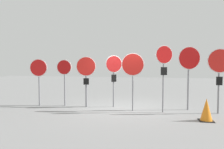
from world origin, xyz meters
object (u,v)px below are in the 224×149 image
Objects in this scene: stop_sign_0 at (39,72)px; stop_sign_1 at (64,71)px; stop_sign_3 at (114,69)px; stop_sign_4 at (133,67)px; stop_sign_6 at (189,63)px; stop_sign_7 at (220,66)px; traffic_cone_0 at (206,110)px; stop_sign_2 at (86,72)px; stop_sign_5 at (164,61)px.

stop_sign_0 is 1.01× the size of stop_sign_1.
stop_sign_3 is 1.10m from stop_sign_4.
stop_sign_1 is 0.80× the size of stop_sign_6.
stop_sign_0 is 0.81× the size of stop_sign_6.
stop_sign_7 reaches higher than traffic_cone_0.
stop_sign_2 is at bearing 170.85° from stop_sign_7.
stop_sign_4 reaches higher than traffic_cone_0.
stop_sign_2 is (1.05, -0.04, -0.01)m from stop_sign_1.
stop_sign_5 is at bearing -10.08° from stop_sign_1.
stop_sign_2 is at bearing 160.48° from stop_sign_3.
stop_sign_0 is at bearing 150.48° from stop_sign_5.
stop_sign_7 is (3.31, 0.19, 0.03)m from stop_sign_4.
stop_sign_0 is at bearing 169.54° from traffic_cone_0.
stop_sign_0 is 4.34m from stop_sign_4.
stop_sign_1 is 6.49m from stop_sign_7.
stop_sign_7 is at bearing 3.14° from stop_sign_4.
stop_sign_6 is 1.05× the size of stop_sign_7.
traffic_cone_0 is (-0.70, -1.20, -1.46)m from stop_sign_7.
traffic_cone_0 is at bearing -96.86° from stop_sign_6.
stop_sign_5 is 1.06× the size of stop_sign_7.
stop_sign_0 is 7.15m from traffic_cone_0.
stop_sign_2 is at bearing 163.09° from traffic_cone_0.
stop_sign_3 is 0.87× the size of stop_sign_5.
stop_sign_4 is 0.89× the size of stop_sign_6.
stop_sign_5 reaches higher than stop_sign_6.
stop_sign_2 is 0.85× the size of stop_sign_6.
stop_sign_1 is at bearing -0.59° from stop_sign_0.
stop_sign_1 is 3.21m from stop_sign_4.
stop_sign_5 is at bearing -1.08° from stop_sign_4.
stop_sign_5 reaches higher than stop_sign_4.
stop_sign_3 is 4.23m from stop_sign_7.
stop_sign_5 is at bearing -22.85° from stop_sign_2.
stop_sign_1 is 0.90× the size of stop_sign_4.
stop_sign_2 is at bearing 145.85° from stop_sign_5.
stop_sign_2 is 3.40m from stop_sign_5.
stop_sign_5 is at bearing 179.18° from stop_sign_7.
stop_sign_2 is 0.85× the size of stop_sign_5.
stop_sign_0 is at bearing 156.92° from stop_sign_3.
stop_sign_6 reaches higher than stop_sign_7.
traffic_cone_0 is at bearing -21.26° from stop_sign_4.
stop_sign_2 reaches higher than stop_sign_1.
stop_sign_1 is at bearing 163.04° from stop_sign_6.
stop_sign_6 reaches higher than stop_sign_4.
stop_sign_1 is at bearing 171.27° from stop_sign_4.
stop_sign_6 reaches higher than stop_sign_0.
stop_sign_6 is at bearing -28.74° from stop_sign_3.
stop_sign_6 is 3.44× the size of traffic_cone_0.
stop_sign_1 is 6.08m from traffic_cone_0.
stop_sign_0 is 5.58m from stop_sign_5.
stop_sign_3 is 3.17m from stop_sign_6.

